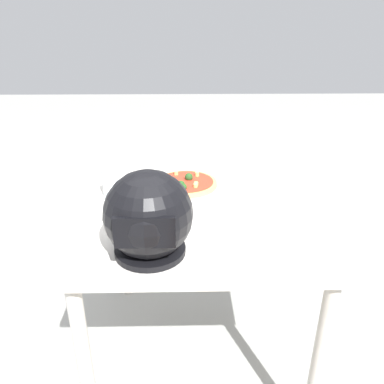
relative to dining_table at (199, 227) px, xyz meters
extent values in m
plane|color=#9E9E99|center=(0.00, 0.00, -0.67)|extent=(14.00, 14.00, 0.00)
cube|color=beige|center=(0.00, 0.00, 0.08)|extent=(0.91, 0.97, 0.03)
cylinder|color=beige|center=(-0.39, -0.42, -0.30)|extent=(0.05, 0.05, 0.74)
cylinder|color=beige|center=(0.39, -0.42, -0.30)|extent=(0.05, 0.05, 0.74)
cylinder|color=beige|center=(-0.39, 0.42, -0.30)|extent=(0.05, 0.05, 0.74)
cylinder|color=beige|center=(0.39, 0.42, -0.30)|extent=(0.05, 0.05, 0.74)
cylinder|color=white|center=(0.05, -0.18, 0.10)|extent=(0.31, 0.31, 0.01)
cylinder|color=tan|center=(0.05, -0.18, 0.12)|extent=(0.27, 0.27, 0.02)
cylinder|color=red|center=(0.05, -0.18, 0.13)|extent=(0.24, 0.24, 0.00)
sphere|color=#234C1E|center=(0.07, -0.11, 0.14)|extent=(0.04, 0.04, 0.04)
sphere|color=#234C1E|center=(0.06, -0.09, 0.14)|extent=(0.03, 0.03, 0.03)
sphere|color=#234C1E|center=(0.04, -0.20, 0.14)|extent=(0.04, 0.04, 0.04)
cylinder|color=#E0D172|center=(0.01, -0.11, 0.14)|extent=(0.03, 0.03, 0.01)
cylinder|color=#E0D172|center=(0.00, -0.23, 0.14)|extent=(0.03, 0.03, 0.02)
cylinder|color=#E0D172|center=(0.09, -0.25, 0.14)|extent=(0.02, 0.02, 0.02)
cylinder|color=#E0D172|center=(0.01, -0.13, 0.14)|extent=(0.02, 0.02, 0.02)
sphere|color=black|center=(0.17, 0.33, 0.24)|extent=(0.27, 0.27, 0.27)
cylinder|color=black|center=(0.17, 0.33, 0.11)|extent=(0.22, 0.22, 0.02)
cube|color=black|center=(0.17, 0.45, 0.24)|extent=(0.17, 0.02, 0.09)
cylinder|color=silver|center=(0.36, -0.09, 0.16)|extent=(0.07, 0.07, 0.12)
camera|label=1|loc=(0.05, 1.33, 0.76)|focal=35.13mm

